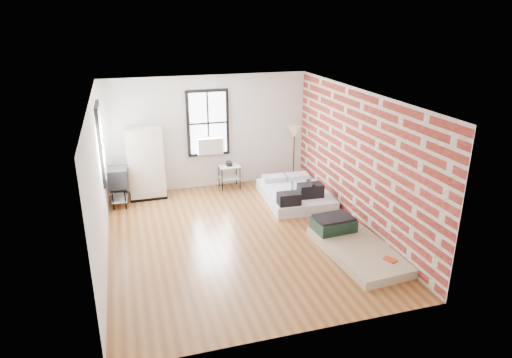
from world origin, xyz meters
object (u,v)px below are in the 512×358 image
object	(u,v)px
side_table	(229,170)
mattress_bare	(353,244)
tv_stand	(118,179)
floor_lamp	(294,135)
mattress_main	(295,194)
wardrobe	(146,164)

from	to	relation	value
side_table	mattress_bare	bearing A→B (deg)	-69.10
side_table	tv_stand	world-z (taller)	tv_stand
mattress_bare	floor_lamp	bearing A→B (deg)	82.09
mattress_bare	side_table	xyz separation A→B (m)	(-1.46, 3.82, 0.33)
side_table	floor_lamp	distance (m)	1.88
mattress_main	wardrobe	world-z (taller)	wardrobe
mattress_bare	wardrobe	distance (m)	5.17
side_table	floor_lamp	xyz separation A→B (m)	(1.70, -0.07, 0.80)
mattress_bare	floor_lamp	xyz separation A→B (m)	(0.24, 3.75, 1.13)
side_table	floor_lamp	size ratio (longest dim) A/B	0.46
mattress_main	mattress_bare	distance (m)	2.56
side_table	wardrobe	bearing A→B (deg)	-178.02
mattress_main	floor_lamp	xyz separation A→B (m)	(0.41, 1.19, 1.10)
mattress_bare	tv_stand	size ratio (longest dim) A/B	2.41
floor_lamp	tv_stand	xyz separation A→B (m)	(-4.36, -0.30, -0.63)
tv_stand	mattress_bare	bearing A→B (deg)	-35.30
mattress_main	wardrobe	size ratio (longest dim) A/B	1.16
floor_lamp	tv_stand	distance (m)	4.42
mattress_main	mattress_bare	xyz separation A→B (m)	(0.17, -2.55, -0.03)
mattress_bare	wardrobe	size ratio (longest dim) A/B	1.27
mattress_main	mattress_bare	size ratio (longest dim) A/B	0.91
mattress_bare	side_table	world-z (taller)	side_table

